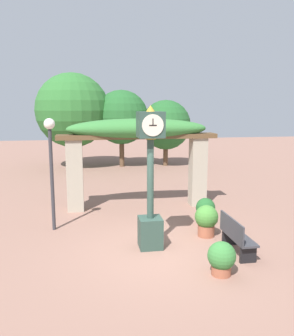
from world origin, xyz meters
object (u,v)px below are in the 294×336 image
at_px(potted_plant_near_left, 222,258).
at_px(park_bench, 236,236).
at_px(lamp_post, 51,153).
at_px(pedestal_clock, 150,180).
at_px(potted_plant_far_left, 205,211).
at_px(potted_plant_near_right, 206,219).

distance_m(potted_plant_near_left, park_bench, 1.25).
bearing_deg(potted_plant_near_left, lamp_post, 137.30).
relative_size(potted_plant_near_left, park_bench, 0.53).
xyz_separation_m(pedestal_clock, potted_plant_far_left, (1.91, 1.40, -1.29)).
bearing_deg(park_bench, pedestal_clock, 70.32).
relative_size(pedestal_clock, potted_plant_far_left, 4.28).
height_order(potted_plant_far_left, park_bench, park_bench).
bearing_deg(potted_plant_near_right, lamp_post, 163.70).
xyz_separation_m(pedestal_clock, park_bench, (1.97, -0.70, -1.31)).
relative_size(potted_plant_far_left, lamp_post, 0.26).
xyz_separation_m(potted_plant_near_left, potted_plant_far_left, (0.69, 3.11, 0.06)).
xyz_separation_m(pedestal_clock, potted_plant_near_left, (1.22, -1.71, -1.35)).
distance_m(potted_plant_far_left, lamp_post, 4.77).
relative_size(potted_plant_near_right, park_bench, 0.64).
bearing_deg(potted_plant_near_left, potted_plant_near_right, 79.23).
distance_m(pedestal_clock, park_bench, 2.47).
bearing_deg(pedestal_clock, park_bench, -19.68).
bearing_deg(potted_plant_near_right, potted_plant_far_left, 72.99).
height_order(pedestal_clock, potted_plant_near_left, pedestal_clock).
distance_m(potted_plant_near_left, potted_plant_near_right, 2.26).
bearing_deg(potted_plant_near_right, potted_plant_near_left, -100.77).
relative_size(potted_plant_near_left, potted_plant_far_left, 0.88).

